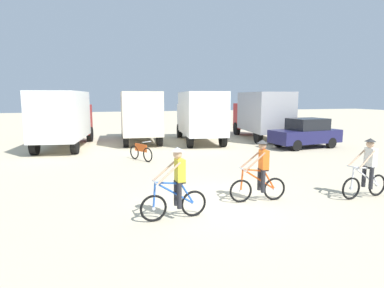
% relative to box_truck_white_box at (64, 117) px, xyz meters
% --- Properties ---
extents(ground_plane, '(120.00, 120.00, 0.00)m').
position_rel_box_truck_white_box_xyz_m(ground_plane, '(5.26, -12.17, -1.87)').
color(ground_plane, beige).
extents(box_truck_white_box, '(3.26, 7.01, 3.35)m').
position_rel_box_truck_white_box_xyz_m(box_truck_white_box, '(0.00, 0.00, 0.00)').
color(box_truck_white_box, white).
rests_on(box_truck_white_box, ground).
extents(box_truck_cream_rv, '(2.75, 6.87, 3.35)m').
position_rel_box_truck_white_box_xyz_m(box_truck_cream_rv, '(4.67, 1.45, 0.00)').
color(box_truck_cream_rv, beige).
rests_on(box_truck_cream_rv, ground).
extents(box_truck_avon_van, '(3.14, 6.98, 3.35)m').
position_rel_box_truck_white_box_xyz_m(box_truck_avon_van, '(8.49, 0.14, 0.00)').
color(box_truck_avon_van, white).
rests_on(box_truck_avon_van, ground).
extents(box_truck_grey_hauler, '(3.23, 7.00, 3.35)m').
position_rel_box_truck_white_box_xyz_m(box_truck_grey_hauler, '(13.29, 0.57, 0.00)').
color(box_truck_grey_hauler, '#9E9EA3').
rests_on(box_truck_grey_hauler, ground).
extents(sedan_parked, '(4.38, 2.25, 1.76)m').
position_rel_box_truck_white_box_xyz_m(sedan_parked, '(13.85, -3.95, -0.99)').
color(sedan_parked, '#1E1E4C').
rests_on(sedan_parked, ground).
extents(cyclist_orange_shirt, '(1.73, 0.52, 1.82)m').
position_rel_box_truck_white_box_xyz_m(cyclist_orange_shirt, '(3.67, -13.03, -1.03)').
color(cyclist_orange_shirt, black).
rests_on(cyclist_orange_shirt, ground).
extents(cyclist_cowboy_hat, '(1.73, 0.52, 1.82)m').
position_rel_box_truck_white_box_xyz_m(cyclist_cowboy_hat, '(6.35, -12.36, -1.03)').
color(cyclist_cowboy_hat, black).
rests_on(cyclist_cowboy_hat, ground).
extents(cyclist_near_camera, '(1.73, 0.52, 1.82)m').
position_rel_box_truck_white_box_xyz_m(cyclist_near_camera, '(9.61, -12.96, -1.03)').
color(cyclist_near_camera, black).
rests_on(cyclist_near_camera, ground).
extents(bicycle_spare, '(0.91, 1.54, 0.97)m').
position_rel_box_truck_white_box_xyz_m(bicycle_spare, '(3.83, -5.18, -1.48)').
color(bicycle_spare, black).
rests_on(bicycle_spare, ground).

